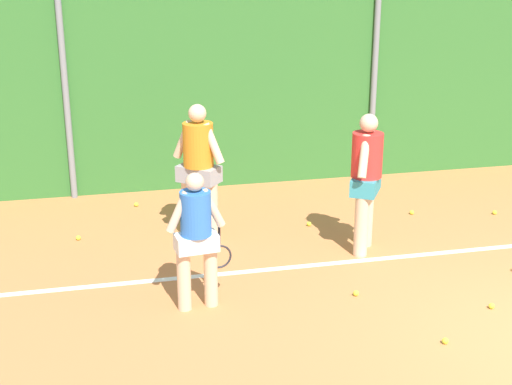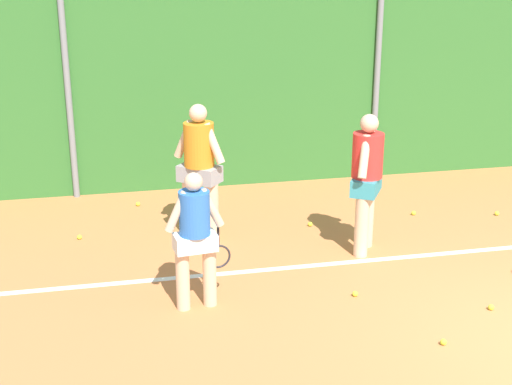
# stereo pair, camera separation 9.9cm
# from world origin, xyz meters

# --- Properties ---
(ground_plane) EXTENTS (27.02, 27.02, 0.00)m
(ground_plane) POSITION_xyz_m (0.00, 1.81, 0.00)
(ground_plane) COLOR #C67542
(hedge_fence_backdrop) EXTENTS (17.56, 0.25, 3.36)m
(hedge_fence_backdrop) POSITION_xyz_m (0.00, 6.17, 1.68)
(hedge_fence_backdrop) COLOR #33702D
(hedge_fence_backdrop) RESTS_ON ground_plane
(fence_post_left) EXTENTS (0.10, 0.10, 3.50)m
(fence_post_left) POSITION_xyz_m (-5.07, 5.99, 1.75)
(fence_post_left) COLOR gray
(fence_post_left) RESTS_ON ground_plane
(fence_post_center) EXTENTS (0.10, 0.10, 3.50)m
(fence_post_center) POSITION_xyz_m (0.00, 5.99, 1.75)
(fence_post_center) COLOR gray
(fence_post_center) RESTS_ON ground_plane
(court_baseline_paint) EXTENTS (12.83, 0.10, 0.01)m
(court_baseline_paint) POSITION_xyz_m (0.00, 2.62, 0.00)
(court_baseline_paint) COLOR white
(court_baseline_paint) RESTS_ON ground_plane
(player_foreground_near) EXTENTS (0.75, 0.34, 1.59)m
(player_foreground_near) POSITION_xyz_m (-3.65, 1.84, 0.89)
(player_foreground_near) COLOR beige
(player_foreground_near) RESTS_ON ground_plane
(player_midcourt) EXTENTS (0.56, 0.77, 1.87)m
(player_midcourt) POSITION_xyz_m (-1.27, 2.95, 1.05)
(player_midcourt) COLOR beige
(player_midcourt) RESTS_ON ground_plane
(player_backcourt_far) EXTENTS (0.64, 0.61, 1.90)m
(player_backcourt_far) POSITION_xyz_m (-3.33, 3.82, 1.07)
(player_backcourt_far) COLOR beige
(player_backcourt_far) RESTS_ON ground_plane
(tennis_ball_2) EXTENTS (0.07, 0.07, 0.07)m
(tennis_ball_2) POSITION_xyz_m (-5.00, 4.13, 0.03)
(tennis_ball_2) COLOR #CCDB33
(tennis_ball_2) RESTS_ON ground_plane
(tennis_ball_3) EXTENTS (0.07, 0.07, 0.07)m
(tennis_ball_3) POSITION_xyz_m (-1.29, 0.48, 0.03)
(tennis_ball_3) COLOR #CCDB33
(tennis_ball_3) RESTS_ON ground_plane
(tennis_ball_6) EXTENTS (0.07, 0.07, 0.07)m
(tennis_ball_6) POSITION_xyz_m (-0.06, 4.05, 0.03)
(tennis_ball_6) COLOR #CCDB33
(tennis_ball_6) RESTS_ON ground_plane
(tennis_ball_7) EXTENTS (0.07, 0.07, 0.07)m
(tennis_ball_7) POSITION_xyz_m (-0.43, 1.06, 0.03)
(tennis_ball_7) COLOR #CCDB33
(tennis_ball_7) RESTS_ON ground_plane
(tennis_ball_8) EXTENTS (0.07, 0.07, 0.07)m
(tennis_ball_8) POSITION_xyz_m (-1.82, 1.69, 0.03)
(tennis_ball_8) COLOR #CCDB33
(tennis_ball_8) RESTS_ON ground_plane
(tennis_ball_10) EXTENTS (0.07, 0.07, 0.07)m
(tennis_ball_10) POSITION_xyz_m (-4.12, 5.33, 0.03)
(tennis_ball_10) COLOR #CCDB33
(tennis_ball_10) RESTS_ON ground_plane
(tennis_ball_12) EXTENTS (0.07, 0.07, 0.07)m
(tennis_ball_12) POSITION_xyz_m (-1.72, 3.94, 0.03)
(tennis_ball_12) COLOR #CCDB33
(tennis_ball_12) RESTS_ON ground_plane
(tennis_ball_13) EXTENTS (0.07, 0.07, 0.07)m
(tennis_ball_13) POSITION_xyz_m (1.17, 3.78, 0.03)
(tennis_ball_13) COLOR #CCDB33
(tennis_ball_13) RESTS_ON ground_plane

